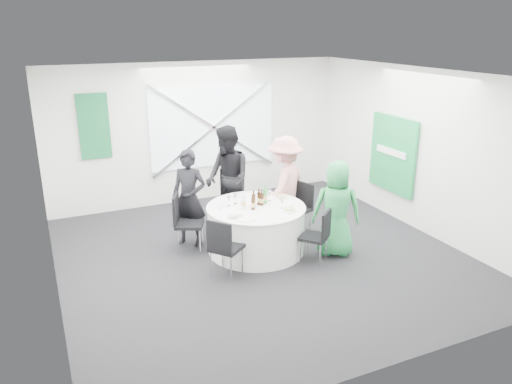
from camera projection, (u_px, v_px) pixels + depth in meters
name	position (u px, v px, depth m)	size (l,w,h in m)	color
floor	(261.00, 256.00, 7.87)	(6.00, 6.00, 0.00)	black
ceiling	(262.00, 74.00, 6.98)	(6.00, 6.00, 0.00)	white
wall_back	(198.00, 133.00, 10.01)	(6.00, 6.00, 0.00)	silver
wall_front	(392.00, 249.00, 4.84)	(6.00, 6.00, 0.00)	silver
wall_left	(45.00, 198.00, 6.25)	(6.00, 6.00, 0.00)	silver
wall_right	(419.00, 151.00, 8.60)	(6.00, 6.00, 0.00)	silver
window_panel	(213.00, 127.00, 10.07)	(2.60, 0.03, 1.60)	white
window_brace_a	(214.00, 127.00, 10.03)	(0.05, 0.05, 3.16)	silver
window_brace_b	(214.00, 127.00, 10.03)	(0.05, 0.05, 3.16)	silver
green_banner	(94.00, 126.00, 9.09)	(0.55, 0.04, 1.20)	#125D30
green_sign	(393.00, 154.00, 9.16)	(0.05, 1.20, 1.40)	#198E43
banquet_table	(256.00, 229.00, 7.92)	(1.56, 1.56, 0.76)	white
chair_back	(234.00, 192.00, 8.98)	(0.51, 0.52, 1.02)	black
chair_back_left	(184.00, 218.00, 7.88)	(0.58, 0.57, 0.95)	black
chair_back_right	(300.00, 204.00, 8.64)	(0.52, 0.52, 0.87)	black
chair_front_right	(319.00, 233.00, 7.47)	(0.55, 0.55, 0.86)	black
chair_front_left	(223.00, 244.00, 7.01)	(0.58, 0.58, 0.90)	black
person_man_back_left	(189.00, 198.00, 8.07)	(0.58, 0.38, 1.60)	black
person_man_back	(228.00, 178.00, 8.68)	(0.89, 0.49, 1.84)	black
person_woman_pink	(285.00, 184.00, 8.61)	(1.09, 0.51, 1.69)	pink
person_woman_green	(337.00, 209.00, 7.70)	(0.74, 0.48, 1.52)	green
plate_back	(241.00, 195.00, 8.30)	(0.29, 0.29, 0.01)	white
plate_back_left	(220.00, 205.00, 7.85)	(0.27, 0.27, 0.01)	white
plate_back_right	(281.00, 196.00, 8.21)	(0.26, 0.26, 0.04)	white
plate_front_right	(289.00, 210.00, 7.63)	(0.25, 0.25, 0.04)	white
plate_front_left	(245.00, 219.00, 7.29)	(0.26, 0.26, 0.01)	white
napkin	(235.00, 215.00, 7.36)	(0.18, 0.12, 0.05)	white
beer_bottle_a	(254.00, 201.00, 7.74)	(0.06, 0.06, 0.27)	#3C1D0B
beer_bottle_b	(259.00, 199.00, 7.85)	(0.06, 0.06, 0.26)	#3C1D0B
beer_bottle_c	(262.00, 199.00, 7.83)	(0.06, 0.06, 0.25)	#3C1D0B
beer_bottle_d	(253.00, 204.00, 7.65)	(0.06, 0.06, 0.25)	#3C1D0B
green_water_bottle	(265.00, 196.00, 7.91)	(0.08, 0.08, 0.30)	green
clear_water_bottle	(243.00, 202.00, 7.68)	(0.08, 0.08, 0.28)	white
wine_glass_a	(229.00, 198.00, 7.79)	(0.07, 0.07, 0.17)	white
wine_glass_b	(269.00, 193.00, 8.02)	(0.07, 0.07, 0.17)	white
wine_glass_c	(235.00, 196.00, 7.89)	(0.07, 0.07, 0.17)	white
wine_glass_d	(282.00, 201.00, 7.70)	(0.07, 0.07, 0.17)	white
fork_a	(222.00, 202.00, 7.97)	(0.01, 0.15, 0.01)	silver
knife_a	(219.00, 209.00, 7.71)	(0.01, 0.15, 0.01)	silver
fork_b	(290.00, 212.00, 7.55)	(0.01, 0.15, 0.01)	silver
knife_b	(292.00, 205.00, 7.84)	(0.01, 0.15, 0.01)	silver
fork_c	(232.00, 217.00, 7.38)	(0.01, 0.15, 0.01)	silver
knife_c	(252.00, 220.00, 7.26)	(0.01, 0.15, 0.01)	silver
fork_d	(255.00, 194.00, 8.35)	(0.01, 0.15, 0.01)	silver
knife_d	(232.00, 197.00, 8.20)	(0.01, 0.15, 0.01)	silver
fork_e	(285.00, 199.00, 8.12)	(0.01, 0.15, 0.01)	silver
knife_e	(267.00, 195.00, 8.32)	(0.01, 0.15, 0.01)	silver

